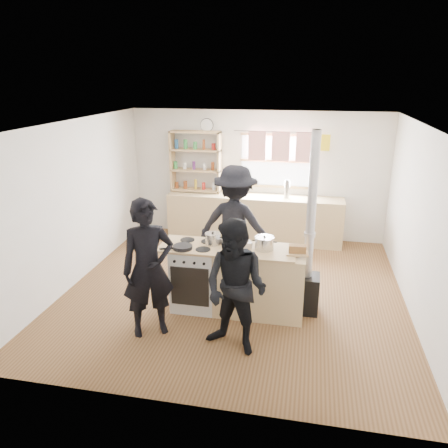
{
  "coord_description": "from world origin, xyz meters",
  "views": [
    {
      "loc": [
        1.03,
        -5.9,
        3.13
      ],
      "look_at": [
        -0.14,
        -0.1,
        1.1
      ],
      "focal_mm": 35.0,
      "sensor_mm": 36.0,
      "label": 1
    }
  ],
  "objects_px": {
    "thermos": "(287,189)",
    "stockpot_counter": "(264,243)",
    "roast_tray": "(236,243)",
    "bread_board": "(297,250)",
    "skillet_greens": "(183,247)",
    "stockpot_stove": "(213,239)",
    "person_far": "(235,225)",
    "person_near_left": "(148,269)",
    "flue_heater": "(307,269)",
    "person_near_right": "(236,288)",
    "cooking_island": "(238,279)"
  },
  "relations": [
    {
      "from": "person_near_left",
      "to": "person_near_right",
      "type": "distance_m",
      "value": 1.13
    },
    {
      "from": "thermos",
      "to": "skillet_greens",
      "type": "height_order",
      "value": "thermos"
    },
    {
      "from": "stockpot_stove",
      "to": "bread_board",
      "type": "xyz_separation_m",
      "value": [
        1.15,
        -0.12,
        -0.03
      ]
    },
    {
      "from": "thermos",
      "to": "person_near_left",
      "type": "bearing_deg",
      "value": -112.34
    },
    {
      "from": "cooking_island",
      "to": "roast_tray",
      "type": "relative_size",
      "value": 4.32
    },
    {
      "from": "stockpot_stove",
      "to": "flue_heater",
      "type": "xyz_separation_m",
      "value": [
        1.29,
        0.08,
        -0.36
      ]
    },
    {
      "from": "skillet_greens",
      "to": "thermos",
      "type": "bearing_deg",
      "value": 68.11
    },
    {
      "from": "skillet_greens",
      "to": "person_far",
      "type": "xyz_separation_m",
      "value": [
        0.52,
        1.1,
        -0.03
      ]
    },
    {
      "from": "stockpot_stove",
      "to": "person_near_left",
      "type": "bearing_deg",
      "value": -126.55
    },
    {
      "from": "person_near_right",
      "to": "flue_heater",
      "type": "bearing_deg",
      "value": 73.8
    },
    {
      "from": "stockpot_stove",
      "to": "bread_board",
      "type": "distance_m",
      "value": 1.15
    },
    {
      "from": "stockpot_stove",
      "to": "skillet_greens",
      "type": "bearing_deg",
      "value": -144.27
    },
    {
      "from": "roast_tray",
      "to": "flue_heater",
      "type": "xyz_separation_m",
      "value": [
        0.97,
        0.08,
        -0.33
      ]
    },
    {
      "from": "roast_tray",
      "to": "bread_board",
      "type": "bearing_deg",
      "value": -8.31
    },
    {
      "from": "roast_tray",
      "to": "person_far",
      "type": "height_order",
      "value": "person_far"
    },
    {
      "from": "cooking_island",
      "to": "flue_heater",
      "type": "relative_size",
      "value": 0.79
    },
    {
      "from": "thermos",
      "to": "skillet_greens",
      "type": "xyz_separation_m",
      "value": [
        -1.18,
        -2.95,
        -0.11
      ]
    },
    {
      "from": "stockpot_stove",
      "to": "person_near_left",
      "type": "distance_m",
      "value": 1.05
    },
    {
      "from": "stockpot_stove",
      "to": "person_near_left",
      "type": "relative_size",
      "value": 0.12
    },
    {
      "from": "person_near_left",
      "to": "roast_tray",
      "type": "bearing_deg",
      "value": 11.11
    },
    {
      "from": "stockpot_counter",
      "to": "person_near_right",
      "type": "bearing_deg",
      "value": -102.84
    },
    {
      "from": "person_far",
      "to": "stockpot_counter",
      "type": "bearing_deg",
      "value": 130.88
    },
    {
      "from": "bread_board",
      "to": "person_far",
      "type": "xyz_separation_m",
      "value": [
        -0.98,
        0.97,
        -0.05
      ]
    },
    {
      "from": "thermos",
      "to": "stockpot_counter",
      "type": "bearing_deg",
      "value": -92.5
    },
    {
      "from": "stockpot_counter",
      "to": "roast_tray",
      "type": "bearing_deg",
      "value": 172.82
    },
    {
      "from": "roast_tray",
      "to": "skillet_greens",
      "type": "bearing_deg",
      "value": -159.58
    },
    {
      "from": "roast_tray",
      "to": "stockpot_counter",
      "type": "xyz_separation_m",
      "value": [
        0.39,
        -0.05,
        0.05
      ]
    },
    {
      "from": "roast_tray",
      "to": "person_near_right",
      "type": "height_order",
      "value": "person_near_right"
    },
    {
      "from": "flue_heater",
      "to": "person_near_left",
      "type": "xyz_separation_m",
      "value": [
        -1.91,
        -0.92,
        0.24
      ]
    },
    {
      "from": "skillet_greens",
      "to": "stockpot_stove",
      "type": "bearing_deg",
      "value": 35.73
    },
    {
      "from": "thermos",
      "to": "stockpot_counter",
      "type": "xyz_separation_m",
      "value": [
        -0.12,
        -2.74,
        -0.05
      ]
    },
    {
      "from": "person_near_left",
      "to": "thermos",
      "type": "bearing_deg",
      "value": 37.3
    },
    {
      "from": "cooking_island",
      "to": "skillet_greens",
      "type": "height_order",
      "value": "skillet_greens"
    },
    {
      "from": "roast_tray",
      "to": "bread_board",
      "type": "distance_m",
      "value": 0.83
    },
    {
      "from": "thermos",
      "to": "roast_tray",
      "type": "distance_m",
      "value": 2.74
    },
    {
      "from": "skillet_greens",
      "to": "flue_heater",
      "type": "xyz_separation_m",
      "value": [
        1.65,
        0.33,
        -0.31
      ]
    },
    {
      "from": "bread_board",
      "to": "stockpot_counter",
      "type": "bearing_deg",
      "value": 170.7
    },
    {
      "from": "thermos",
      "to": "roast_tray",
      "type": "bearing_deg",
      "value": -100.62
    },
    {
      "from": "roast_tray",
      "to": "person_far",
      "type": "relative_size",
      "value": 0.24
    },
    {
      "from": "cooking_island",
      "to": "roast_tray",
      "type": "xyz_separation_m",
      "value": [
        -0.04,
        0.08,
        0.51
      ]
    },
    {
      "from": "flue_heater",
      "to": "person_near_left",
      "type": "relative_size",
      "value": 1.42
    },
    {
      "from": "skillet_greens",
      "to": "bread_board",
      "type": "bearing_deg",
      "value": 5.05
    },
    {
      "from": "roast_tray",
      "to": "flue_heater",
      "type": "relative_size",
      "value": 0.18
    },
    {
      "from": "thermos",
      "to": "bread_board",
      "type": "height_order",
      "value": "thermos"
    },
    {
      "from": "stockpot_stove",
      "to": "person_far",
      "type": "height_order",
      "value": "person_far"
    },
    {
      "from": "skillet_greens",
      "to": "roast_tray",
      "type": "height_order",
      "value": "roast_tray"
    },
    {
      "from": "stockpot_counter",
      "to": "person_near_left",
      "type": "relative_size",
      "value": 0.15
    },
    {
      "from": "skillet_greens",
      "to": "person_far",
      "type": "relative_size",
      "value": 0.18
    },
    {
      "from": "roast_tray",
      "to": "person_near_right",
      "type": "bearing_deg",
      "value": -80.36
    },
    {
      "from": "cooking_island",
      "to": "bread_board",
      "type": "relative_size",
      "value": 6.7
    }
  ]
}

